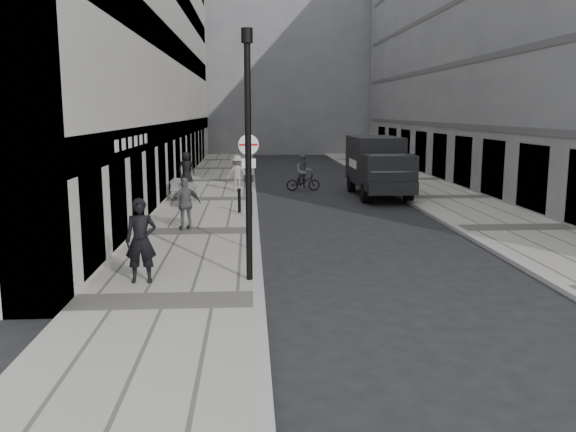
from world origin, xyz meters
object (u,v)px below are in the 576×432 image
walking_man (141,241)px  sign_post (249,174)px  lamppost (248,144)px  cyclist (303,177)px  panel_van (378,163)px

walking_man → sign_post: sign_post is taller
walking_man → lamppost: bearing=0.0°
sign_post → cyclist: sign_post is taller
cyclist → walking_man: bearing=-109.7°
walking_man → cyclist: (5.30, 17.32, -0.38)m
walking_man → sign_post: bearing=52.0°
lamppost → walking_man: bearing=-178.2°
sign_post → lamppost: 3.51m
panel_van → walking_man: bearing=-120.2°
walking_man → cyclist: 18.12m
lamppost → panel_van: (6.20, 14.93, -1.74)m
panel_van → cyclist: size_ratio=3.25×
lamppost → panel_van: 16.26m
panel_van → cyclist: panel_van is taller
walking_man → panel_van: panel_van is taller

